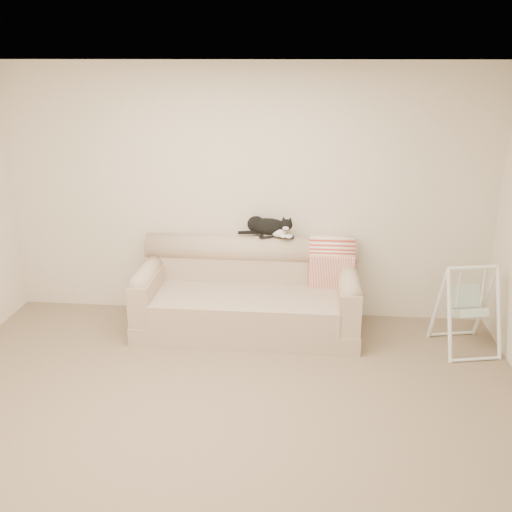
{
  "coord_description": "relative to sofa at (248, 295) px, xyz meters",
  "views": [
    {
      "loc": [
        0.64,
        -3.64,
        2.65
      ],
      "look_at": [
        0.17,
        1.27,
        0.9
      ],
      "focal_mm": 40.0,
      "sensor_mm": 36.0,
      "label": 1
    }
  ],
  "objects": [
    {
      "name": "room_shell",
      "position": [
        -0.06,
        -1.62,
        1.18
      ],
      "size": [
        5.04,
        4.04,
        2.6
      ],
      "color": "beige",
      "rests_on": "ground"
    },
    {
      "name": "throw_blanket",
      "position": [
        0.83,
        0.23,
        0.37
      ],
      "size": [
        0.45,
        0.38,
        0.58
      ],
      "color": "red",
      "rests_on": "sofa"
    },
    {
      "name": "tuxedo_cat",
      "position": [
        0.18,
        0.26,
        0.65
      ],
      "size": [
        0.57,
        0.3,
        0.22
      ],
      "color": "black",
      "rests_on": "sofa"
    },
    {
      "name": "ground_plane",
      "position": [
        -0.06,
        -1.62,
        -0.35
      ],
      "size": [
        5.0,
        5.0,
        0.0
      ],
      "primitive_type": "plane",
      "color": "#76604E",
      "rests_on": "ground"
    },
    {
      "name": "remote_b",
      "position": [
        0.36,
        0.23,
        0.56
      ],
      "size": [
        0.17,
        0.05,
        0.02
      ],
      "color": "black",
      "rests_on": "sofa"
    },
    {
      "name": "remote_a",
      "position": [
        0.18,
        0.23,
        0.56
      ],
      "size": [
        0.19,
        0.12,
        0.03
      ],
      "color": "black",
      "rests_on": "sofa"
    },
    {
      "name": "sofa",
      "position": [
        0.0,
        0.0,
        0.0
      ],
      "size": [
        2.2,
        0.93,
        0.9
      ],
      "color": "tan",
      "rests_on": "ground"
    },
    {
      "name": "baby_swing",
      "position": [
        2.09,
        -0.24,
        0.07
      ],
      "size": [
        0.61,
        0.64,
        0.84
      ],
      "color": "white",
      "rests_on": "ground"
    }
  ]
}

